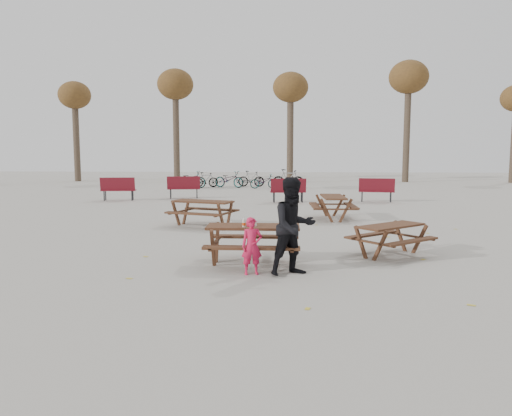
# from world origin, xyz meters

# --- Properties ---
(ground) EXTENTS (80.00, 80.00, 0.00)m
(ground) POSITION_xyz_m (0.00, 0.00, 0.00)
(ground) COLOR gray
(ground) RESTS_ON ground
(main_picnic_table) EXTENTS (1.80, 1.45, 0.78)m
(main_picnic_table) POSITION_xyz_m (0.00, 0.00, 0.59)
(main_picnic_table) COLOR #372114
(main_picnic_table) RESTS_ON ground
(food_tray) EXTENTS (0.18, 0.11, 0.03)m
(food_tray) POSITION_xyz_m (-0.02, -0.05, 0.79)
(food_tray) COLOR white
(food_tray) RESTS_ON main_picnic_table
(bread_roll) EXTENTS (0.14, 0.06, 0.05)m
(bread_roll) POSITION_xyz_m (-0.02, -0.05, 0.83)
(bread_roll) COLOR tan
(bread_roll) RESTS_ON food_tray
(soda_bottle) EXTENTS (0.07, 0.07, 0.17)m
(soda_bottle) POSITION_xyz_m (-0.17, -0.20, 0.85)
(soda_bottle) COLOR silver
(soda_bottle) RESTS_ON main_picnic_table
(child) EXTENTS (0.42, 0.33, 1.04)m
(child) POSITION_xyz_m (0.02, -0.78, 0.52)
(child) COLOR #D01A44
(child) RESTS_ON ground
(adult) EXTENTS (1.07, 0.99, 1.76)m
(adult) POSITION_xyz_m (0.77, -0.77, 0.88)
(adult) COLOR black
(adult) RESTS_ON ground
(picnic_table_east) EXTENTS (1.98, 1.94, 0.66)m
(picnic_table_east) POSITION_xyz_m (2.87, 0.98, 0.33)
(picnic_table_east) COLOR #372114
(picnic_table_east) RESTS_ON ground
(picnic_table_north) EXTENTS (2.11, 1.89, 0.75)m
(picnic_table_north) POSITION_xyz_m (-1.78, 4.83, 0.38)
(picnic_table_north) COLOR #372114
(picnic_table_north) RESTS_ON ground
(picnic_table_far) EXTENTS (1.47, 1.79, 0.75)m
(picnic_table_far) POSITION_xyz_m (2.19, 6.54, 0.38)
(picnic_table_far) COLOR #372114
(picnic_table_far) RESTS_ON ground
(park_bench_row) EXTENTS (12.90, 2.17, 1.03)m
(park_bench_row) POSITION_xyz_m (-1.35, 12.21, 0.52)
(park_bench_row) COLOR maroon
(park_bench_row) RESTS_ON ground
(bicycle_row) EXTENTS (7.68, 2.15, 1.11)m
(bicycle_row) POSITION_xyz_m (-2.19, 19.55, 0.49)
(bicycle_row) COLOR black
(bicycle_row) RESTS_ON ground
(tree_row) EXTENTS (32.17, 3.52, 8.26)m
(tree_row) POSITION_xyz_m (0.90, 25.15, 6.19)
(tree_row) COLOR #382B21
(tree_row) RESTS_ON ground
(fallen_leaves) EXTENTS (11.00, 11.00, 0.01)m
(fallen_leaves) POSITION_xyz_m (0.50, 2.50, 0.00)
(fallen_leaves) COLOR gold
(fallen_leaves) RESTS_ON ground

